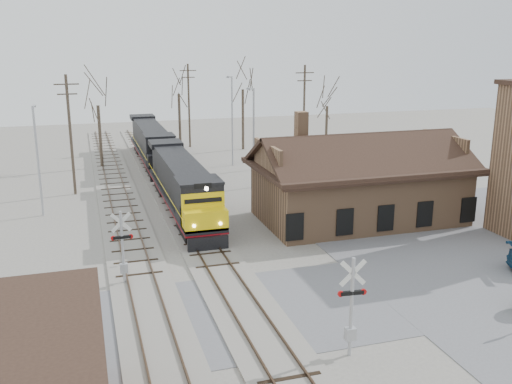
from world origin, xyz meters
TOP-DOWN VIEW (x-y plane):
  - ground at (0.00, 0.00)m, footprint 140.00×140.00m
  - road at (0.00, 0.00)m, footprint 60.00×9.00m
  - parking_lot at (18.00, 4.00)m, footprint 22.00×26.00m
  - track_main at (0.00, 15.00)m, footprint 3.40×90.00m
  - track_siding at (-4.50, 15.00)m, footprint 3.40×90.00m
  - depot at (11.99, 12.00)m, footprint 15.20×9.31m
  - locomotive_lead at (0.00, 17.37)m, footprint 2.79×18.67m
  - locomotive_trailing at (0.00, 36.32)m, footprint 2.79×18.67m
  - crossbuck_near at (3.06, -4.96)m, footprint 1.24×0.33m
  - crossbuck_far at (-5.38, 5.15)m, footprint 1.18×0.31m
  - streetlight_a at (-10.25, 19.89)m, footprint 0.25×2.04m
  - streetlight_b at (7.41, 23.42)m, footprint 0.25×2.04m
  - streetlight_c at (7.99, 33.04)m, footprint 0.25×2.04m
  - utility_pole_a at (-7.93, 25.53)m, footprint 2.00×0.24m
  - utility_pole_b at (5.69, 44.85)m, footprint 2.00×0.24m
  - utility_pole_c at (15.38, 31.43)m, footprint 2.00×0.24m
  - tree_b at (-5.26, 35.98)m, footprint 4.28×4.28m
  - tree_c at (4.56, 45.28)m, footprint 4.34×4.34m
  - tree_d at (11.57, 41.52)m, footprint 4.79×4.79m
  - tree_e at (19.99, 35.88)m, footprint 3.70×3.70m

SIDE VIEW (x-z plane):
  - ground at x=0.00m, z-range 0.00..0.00m
  - road at x=0.00m, z-range 0.00..0.03m
  - parking_lot at x=18.00m, z-range 0.01..0.04m
  - track_main at x=0.00m, z-range -0.05..0.19m
  - track_siding at x=-4.50m, z-range -0.05..0.19m
  - crossbuck_far at x=-5.38m, z-range -0.13..4.00m
  - crossbuck_near at x=3.06m, z-range -0.15..4.20m
  - locomotive_trailing at x=0.00m, z-range 0.22..4.14m
  - locomotive_lead at x=0.00m, z-range 0.10..4.25m
  - depot at x=11.99m, z-range -1.54..6.36m
  - streetlight_a at x=-10.25m, z-range 0.53..8.77m
  - streetlight_b at x=7.41m, z-range 0.54..9.34m
  - streetlight_c at x=7.99m, z-range 0.54..9.80m
  - utility_pole_b at x=5.69m, z-range 0.23..10.32m
  - utility_pole_a at x=-7.93m, z-range 0.23..10.35m
  - utility_pole_c at x=15.38m, z-range 0.23..10.60m
  - tree_e at x=19.99m, z-range 1.91..10.97m
  - tree_b at x=-5.26m, z-range 2.22..12.70m
  - tree_c at x=4.56m, z-range 2.26..12.90m
  - tree_d at x=11.57m, z-range 2.49..14.23m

